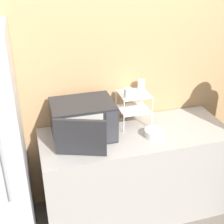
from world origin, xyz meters
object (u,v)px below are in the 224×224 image
microwave (83,121)px  glass_front_left (128,93)px  dish_rack (134,102)px  bowl (154,133)px  glass_back_right (141,84)px

microwave → glass_front_left: 0.45m
microwave → dish_rack: microwave is taller
glass_front_left → bowl: (0.19, -0.18, -0.33)m
glass_front_left → glass_back_right: same height
microwave → glass_back_right: (0.59, 0.18, 0.20)m
microwave → glass_front_left: glass_front_left is taller
glass_front_left → glass_back_right: bearing=40.3°
dish_rack → glass_back_right: size_ratio=3.39×
microwave → glass_back_right: glass_back_right is taller
dish_rack → glass_back_right: glass_back_right is taller
microwave → dish_rack: 0.51m
microwave → glass_front_left: size_ratio=6.05×
microwave → dish_rack: bearing=11.4°
dish_rack → glass_front_left: size_ratio=3.39×
microwave → dish_rack: size_ratio=1.78×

